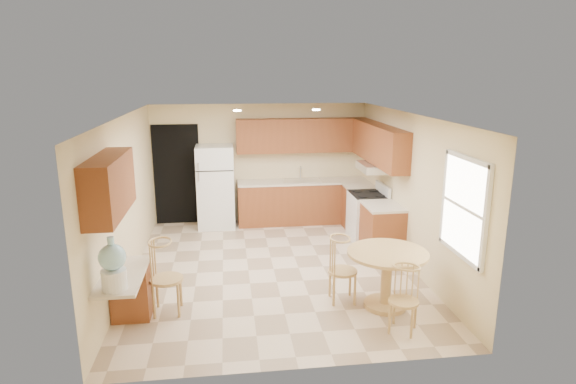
{
  "coord_description": "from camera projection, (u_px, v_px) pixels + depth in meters",
  "views": [
    {
      "loc": [
        -0.71,
        -7.31,
        3.16
      ],
      "look_at": [
        0.28,
        0.3,
        1.22
      ],
      "focal_mm": 30.0,
      "sensor_mm": 36.0,
      "label": 1
    }
  ],
  "objects": [
    {
      "name": "wall_right",
      "position": [
        410.0,
        191.0,
        7.86
      ],
      "size": [
        0.02,
        5.5,
        2.5
      ],
      "primitive_type": "cube",
      "color": "beige",
      "rests_on": "floor"
    },
    {
      "name": "sink",
      "position": [
        302.0,
        181.0,
        10.13
      ],
      "size": [
        0.78,
        0.44,
        0.01
      ],
      "primitive_type": "cube",
      "color": "silver",
      "rests_on": "counter_back"
    },
    {
      "name": "refrigerator",
      "position": [
        216.0,
        187.0,
        9.87
      ],
      "size": [
        0.75,
        0.73,
        1.7
      ],
      "color": "white",
      "rests_on": "floor"
    },
    {
      "name": "base_cab_back",
      "position": [
        303.0,
        202.0,
        10.25
      ],
      "size": [
        2.75,
        0.6,
        0.87
      ],
      "primitive_type": "cube",
      "color": "brown",
      "rests_on": "floor"
    },
    {
      "name": "chair_table_a",
      "position": [
        344.0,
        265.0,
        6.59
      ],
      "size": [
        0.41,
        0.53,
        0.94
      ],
      "rotation": [
        0.0,
        0.0,
        -1.6
      ],
      "color": "tan",
      "rests_on": "floor"
    },
    {
      "name": "can_light_b",
      "position": [
        316.0,
        110.0,
        8.55
      ],
      "size": [
        0.14,
        0.14,
        0.02
      ],
      "primitive_type": "cylinder",
      "color": "white",
      "rests_on": "ceiling"
    },
    {
      "name": "base_cab_right_a",
      "position": [
        359.0,
        208.0,
        9.81
      ],
      "size": [
        0.6,
        0.59,
        0.87
      ],
      "primitive_type": "cube",
      "color": "brown",
      "rests_on": "floor"
    },
    {
      "name": "chair_table_b",
      "position": [
        407.0,
        296.0,
        5.81
      ],
      "size": [
        0.37,
        0.43,
        0.84
      ],
      "rotation": [
        0.0,
        0.0,
        2.6
      ],
      "color": "tan",
      "rests_on": "floor"
    },
    {
      "name": "counter_right_b",
      "position": [
        383.0,
        206.0,
        8.3
      ],
      "size": [
        0.63,
        0.8,
        0.04
      ],
      "primitive_type": "cube",
      "color": "beige",
      "rests_on": "base_cab_right_b"
    },
    {
      "name": "doorway",
      "position": [
        177.0,
        175.0,
        10.04
      ],
      "size": [
        0.9,
        0.02,
        2.1
      ],
      "primitive_type": "cube",
      "color": "black",
      "rests_on": "floor"
    },
    {
      "name": "upper_cab_left",
      "position": [
        109.0,
        186.0,
        5.64
      ],
      "size": [
        0.33,
        1.4,
        0.7
      ],
      "primitive_type": "cube",
      "color": "brown",
      "rests_on": "wall_left"
    },
    {
      "name": "range_hood",
      "position": [
        374.0,
        167.0,
        8.92
      ],
      "size": [
        0.5,
        0.76,
        0.14
      ],
      "primitive_type": "cube",
      "color": "silver",
      "rests_on": "upper_cab_right"
    },
    {
      "name": "wall_front",
      "position": [
        299.0,
        262.0,
        4.94
      ],
      "size": [
        4.5,
        0.02,
        2.5
      ],
      "primitive_type": "cube",
      "color": "beige",
      "rests_on": "floor"
    },
    {
      "name": "chair_desk",
      "position": [
        165.0,
        273.0,
        6.25
      ],
      "size": [
        0.44,
        0.57,
        1.0
      ],
      "rotation": [
        0.0,
        0.0,
        -1.58
      ],
      "color": "tan",
      "rests_on": "floor"
    },
    {
      "name": "ceiling",
      "position": [
        272.0,
        116.0,
        7.28
      ],
      "size": [
        4.5,
        5.5,
        0.02
      ],
      "primitive_type": "cube",
      "color": "white",
      "rests_on": "wall_back"
    },
    {
      "name": "upper_cab_right",
      "position": [
        379.0,
        144.0,
        8.86
      ],
      "size": [
        0.33,
        2.42,
        0.7
      ],
      "primitive_type": "cube",
      "color": "brown",
      "rests_on": "wall_right"
    },
    {
      "name": "desk_top",
      "position": [
        123.0,
        276.0,
        5.82
      ],
      "size": [
        0.5,
        1.2,
        0.04
      ],
      "primitive_type": "cube",
      "color": "beige",
      "rests_on": "desk_pedestal"
    },
    {
      "name": "base_cab_right_b",
      "position": [
        382.0,
        231.0,
        8.41
      ],
      "size": [
        0.6,
        0.8,
        0.87
      ],
      "primitive_type": "cube",
      "color": "brown",
      "rests_on": "floor"
    },
    {
      "name": "water_crock",
      "position": [
        113.0,
        266.0,
        5.34
      ],
      "size": [
        0.3,
        0.3,
        0.62
      ],
      "color": "white",
      "rests_on": "desk_top"
    },
    {
      "name": "wall_back",
      "position": [
        260.0,
        163.0,
        10.23
      ],
      "size": [
        4.5,
        0.02,
        2.5
      ],
      "primitive_type": "cube",
      "color": "beige",
      "rests_on": "floor"
    },
    {
      "name": "stove",
      "position": [
        368.0,
        216.0,
        9.15
      ],
      "size": [
        0.65,
        0.76,
        1.09
      ],
      "color": "white",
      "rests_on": "floor"
    },
    {
      "name": "dining_table",
      "position": [
        387.0,
        271.0,
        6.51
      ],
      "size": [
        1.09,
        1.09,
        0.8
      ],
      "rotation": [
        0.0,
        0.0,
        0.27
      ],
      "color": "tan",
      "rests_on": "floor"
    },
    {
      "name": "window",
      "position": [
        464.0,
        207.0,
        6.02
      ],
      "size": [
        0.06,
        1.12,
        1.3
      ],
      "color": "white",
      "rests_on": "wall_right"
    },
    {
      "name": "desk_pedestal",
      "position": [
        131.0,
        291.0,
        6.28
      ],
      "size": [
        0.48,
        0.42,
        0.72
      ],
      "primitive_type": "cube",
      "color": "brown",
      "rests_on": "floor"
    },
    {
      "name": "can_light_a",
      "position": [
        237.0,
        111.0,
        8.37
      ],
      "size": [
        0.14,
        0.14,
        0.02
      ],
      "primitive_type": "cylinder",
      "color": "white",
      "rests_on": "ceiling"
    },
    {
      "name": "upper_cab_back",
      "position": [
        302.0,
        135.0,
        10.03
      ],
      "size": [
        2.75,
        0.33,
        0.7
      ],
      "primitive_type": "cube",
      "color": "brown",
      "rests_on": "wall_back"
    },
    {
      "name": "counter_back",
      "position": [
        303.0,
        182.0,
        10.13
      ],
      "size": [
        2.75,
        0.63,
        0.04
      ],
      "primitive_type": "cube",
      "color": "beige",
      "rests_on": "base_cab_back"
    },
    {
      "name": "counter_right_a",
      "position": [
        360.0,
        187.0,
        9.7
      ],
      "size": [
        0.63,
        0.59,
        0.04
      ],
      "primitive_type": "cube",
      "color": "beige",
      "rests_on": "base_cab_right_a"
    },
    {
      "name": "floor",
      "position": [
        274.0,
        269.0,
        7.89
      ],
      "size": [
        5.5,
        5.5,
        0.0
      ],
      "primitive_type": "plane",
      "color": "beige",
      "rests_on": "ground"
    },
    {
      "name": "wall_left",
      "position": [
        126.0,
        200.0,
        7.3
      ],
      "size": [
        0.02,
        5.5,
        2.5
      ],
      "primitive_type": "cube",
      "color": "beige",
      "rests_on": "floor"
    }
  ]
}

